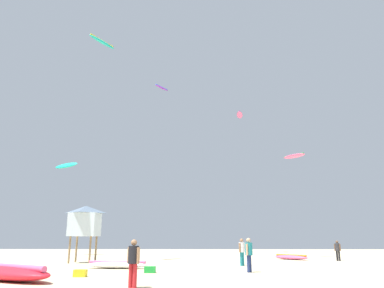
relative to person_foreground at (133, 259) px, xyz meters
name	(u,v)px	position (x,y,z in m)	size (l,w,h in m)	color
person_foreground	(133,259)	(0.00, 0.00, 0.00)	(0.48, 0.37, 1.64)	#B21E23
person_midground	(242,250)	(5.04, 11.45, 0.05)	(0.42, 0.45, 1.72)	teal
person_left	(249,252)	(4.89, 6.56, 0.05)	(0.39, 0.51, 1.73)	navy
person_right	(338,249)	(13.40, 17.55, -0.03)	(0.43, 0.37, 1.59)	black
kite_grounded_near	(7,273)	(-5.65, 2.30, -0.65)	(5.43, 4.25, 0.66)	red
kite_grounded_mid	(291,257)	(10.06, 19.50, -0.76)	(2.86, 3.47, 0.43)	#E5598C
kite_grounded_far	(117,265)	(-2.56, 8.96, -0.75)	(3.81, 1.46, 0.44)	white
lifeguard_tower	(85,221)	(-6.40, 14.50, 2.09)	(2.30, 2.30, 4.15)	#8C704C
cooler_box	(80,273)	(-3.11, 3.92, -0.80)	(0.56, 0.36, 0.32)	yellow
gear_bag	(150,270)	(-0.23, 6.09, -0.80)	(0.56, 0.36, 0.32)	green
kite_aloft_0	(66,165)	(-13.52, 28.45, 9.18)	(3.73, 2.77, 0.95)	#19B29E
kite_aloft_1	(162,88)	(-3.41, 36.73, 22.57)	(2.23, 2.70, 0.68)	purple
kite_aloft_3	(240,115)	(8.02, 36.80, 18.21)	(1.23, 3.10, 0.39)	#E5598C
kite_aloft_4	(102,42)	(-6.56, 16.16, 18.17)	(2.29, 2.92, 0.73)	#19B29E
kite_aloft_5	(294,156)	(11.92, 23.19, 8.98)	(2.21, 2.38, 0.43)	#E5598C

